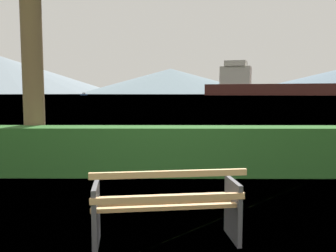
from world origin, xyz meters
The scene contains 7 objects.
ground_plane centered at (0.00, 0.00, 0.00)m, with size 1400.00×1400.00×0.00m, color olive.
water_surface centered at (0.00, 306.45, 0.00)m, with size 620.00×620.00×0.00m, color #6B8EA3.
park_bench centered at (0.01, -0.06, 0.42)m, with size 1.65×0.77×0.87m.
hedge_row centered at (0.00, 3.22, 0.48)m, with size 10.02×0.70×0.97m, color #285B23.
cargo_ship_large centered at (69.87, 230.13, 6.45)m, with size 109.82×48.34×23.08m.
fishing_boat_near centered at (-62.83, 251.54, 0.63)m, with size 4.59×5.19×1.82m.
distant_hills centered at (-76.97, 580.65, 27.78)m, with size 980.03×459.70×66.18m.
Camera 1 is at (0.05, -3.77, 1.64)m, focal length 37.66 mm.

